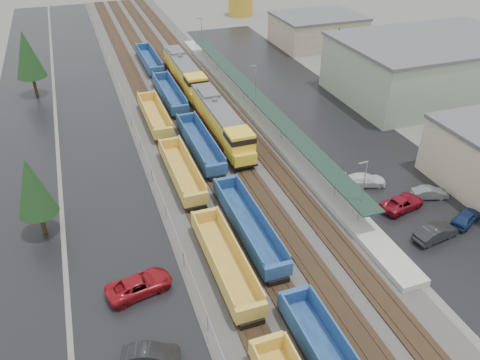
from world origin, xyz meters
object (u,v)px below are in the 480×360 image
at_px(parked_car_west_c, 139,285).
at_px(parked_car_east_a, 435,233).
at_px(well_string_yellow, 225,262).
at_px(parked_car_west_b, 150,355).
at_px(locomotive_trail, 185,73).
at_px(storage_tank, 241,3).
at_px(parked_car_east_e, 430,193).
at_px(parked_car_east_b, 402,203).
at_px(well_string_blue, 221,179).
at_px(locomotive_lead, 221,122).
at_px(parked_car_east_d, 466,218).
at_px(parked_car_east_c, 365,180).

relative_size(parked_car_west_c, parked_car_east_a, 1.19).
bearing_deg(well_string_yellow, parked_car_west_b, -138.89).
distance_m(locomotive_trail, storage_tank, 53.53).
bearing_deg(parked_car_west_c, locomotive_trail, -30.70).
bearing_deg(storage_tank, well_string_yellow, -110.69).
bearing_deg(parked_car_east_e, parked_car_east_b, 115.68).
bearing_deg(locomotive_trail, parked_car_east_a, -74.48).
bearing_deg(well_string_blue, parked_car_west_b, -120.47).
xyz_separation_m(parked_car_west_c, parked_car_east_e, (34.19, 3.37, -0.14)).
height_order(parked_car_west_b, parked_car_east_a, parked_car_east_a).
bearing_deg(locomotive_lead, parked_car_east_a, -64.28).
xyz_separation_m(parked_car_east_b, parked_car_east_e, (4.29, 0.67, -0.06)).
height_order(well_string_yellow, storage_tank, storage_tank).
xyz_separation_m(locomotive_lead, storage_tank, (27.11, 67.15, 0.70)).
height_order(locomotive_trail, parked_car_east_e, locomotive_trail).
height_order(parked_car_west_b, parked_car_east_d, parked_car_east_d).
height_order(parked_car_west_b, parked_car_east_b, parked_car_east_b).
bearing_deg(locomotive_trail, well_string_yellow, -99.70).
relative_size(locomotive_trail, well_string_yellow, 0.26).
distance_m(well_string_blue, parked_car_west_c, 18.16).
bearing_deg(storage_tank, parked_car_east_d, -95.11).
height_order(parked_car_west_c, parked_car_east_d, parked_car_west_c).
xyz_separation_m(well_string_yellow, parked_car_east_e, (26.18, 3.53, -0.54)).
bearing_deg(storage_tank, parked_car_west_c, -114.93).
relative_size(locomotive_trail, parked_car_east_c, 4.23).
bearing_deg(parked_car_east_b, parked_car_west_b, 96.80).
relative_size(well_string_yellow, parked_car_west_c, 13.94).
relative_size(well_string_blue, parked_car_west_b, 24.56).
bearing_deg(well_string_blue, well_string_yellow, -106.20).
bearing_deg(parked_car_west_c, well_string_blue, -53.20).
height_order(locomotive_lead, parked_car_west_b, locomotive_lead).
distance_m(well_string_yellow, storage_tank, 99.38).
height_order(locomotive_trail, well_string_yellow, locomotive_trail).
height_order(parked_car_east_c, parked_car_east_e, parked_car_east_c).
height_order(locomotive_lead, locomotive_trail, same).
distance_m(locomotive_trail, parked_car_east_a, 51.49).
bearing_deg(parked_car_east_d, parked_car_west_c, 62.72).
relative_size(parked_car_west_b, parked_car_east_b, 0.82).
bearing_deg(parked_car_east_e, parked_car_west_b, 124.34).
relative_size(locomotive_lead, locomotive_trail, 1.00).
bearing_deg(parked_car_east_d, locomotive_lead, 9.96).
bearing_deg(parked_car_east_d, parked_car_east_c, 6.68).
bearing_deg(parked_car_east_c, parked_car_west_b, 134.87).
bearing_deg(parked_car_west_c, parked_car_east_a, -107.41).
relative_size(storage_tank, parked_car_east_c, 1.29).
xyz_separation_m(parked_car_west_b, parked_car_east_a, (30.20, 4.57, 0.09)).
bearing_deg(parked_car_east_b, well_string_blue, 46.79).
relative_size(well_string_yellow, parked_car_east_a, 16.60).
distance_m(well_string_blue, parked_car_east_c, 17.42).
xyz_separation_m(well_string_blue, parked_car_west_c, (-12.02, -13.61, -0.40)).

